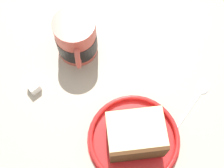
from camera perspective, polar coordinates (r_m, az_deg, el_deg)
ground_plane at (r=59.88cm, az=1.77°, el=-5.12°), size 131.75×131.75×2.20cm
small_plate at (r=56.66cm, az=3.97°, el=-9.84°), size 16.62×16.62×1.68cm
cake_slice at (r=53.10cm, az=4.27°, el=-9.25°), size 11.45×10.47×6.98cm
tea_mug at (r=60.68cm, az=-6.49°, el=8.20°), size 7.94×9.92×9.17cm
teaspoon at (r=61.63cm, az=15.48°, el=-2.06°), size 5.02×12.53×0.80cm
sugar_cube at (r=61.16cm, az=-13.99°, el=-0.56°), size 2.71×2.71×1.98cm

